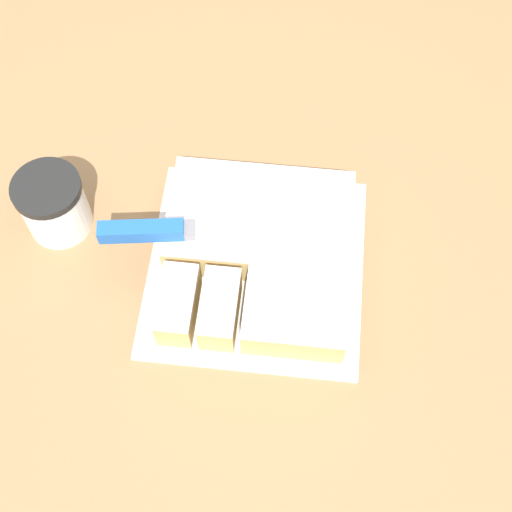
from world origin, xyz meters
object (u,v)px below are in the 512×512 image
Objects in this scene: knife at (164,231)px; coffee_cup at (54,205)px; cake_board at (256,267)px; cake at (259,254)px.

knife is 0.16m from coffee_cup.
cake_board is 0.14m from knife.
cake is 0.13m from knife.
coffee_cup is at bearing 171.33° from cake_board.
coffee_cup is at bearing 172.20° from cake.
knife reaches higher than cake_board.
coffee_cup is (-0.28, 0.04, 0.04)m from cake_board.
coffee_cup is (-0.28, 0.04, 0.01)m from cake.
coffee_cup is (-0.16, 0.04, -0.02)m from knife.
cake reaches higher than cake_board.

